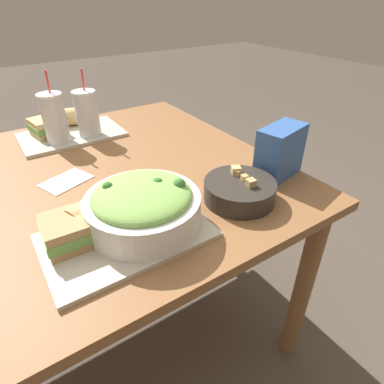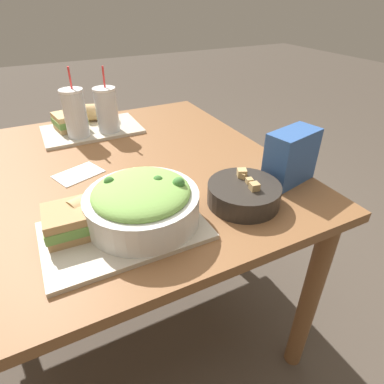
% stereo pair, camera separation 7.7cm
% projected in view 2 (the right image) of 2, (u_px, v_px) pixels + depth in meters
% --- Properties ---
extents(ground_plane, '(12.00, 12.00, 0.00)m').
position_uv_depth(ground_plane, '(130.00, 312.00, 1.42)').
color(ground_plane, '#4C4238').
extents(dining_table, '(1.12, 1.09, 0.72)m').
position_uv_depth(dining_table, '(110.00, 193.00, 1.08)').
color(dining_table, brown).
rests_on(dining_table, ground_plane).
extents(tray_near, '(0.38, 0.24, 0.01)m').
position_uv_depth(tray_near, '(125.00, 231.00, 0.76)').
color(tray_near, '#BCB29E').
rests_on(tray_near, dining_table).
extents(tray_far, '(0.38, 0.24, 0.01)m').
position_uv_depth(tray_far, '(92.00, 130.00, 1.30)').
color(tray_far, '#BCB29E').
rests_on(tray_far, dining_table).
extents(salad_bowl, '(0.27, 0.27, 0.11)m').
position_uv_depth(salad_bowl, '(142.00, 202.00, 0.76)').
color(salad_bowl, white).
rests_on(salad_bowl, tray_near).
extents(soup_bowl, '(0.20, 0.20, 0.08)m').
position_uv_depth(soup_bowl, '(244.00, 193.00, 0.86)').
color(soup_bowl, '#2D2823').
rests_on(soup_bowl, dining_table).
extents(sandwich_near, '(0.12, 0.12, 0.06)m').
position_uv_depth(sandwich_near, '(71.00, 221.00, 0.73)').
color(sandwich_near, tan).
rests_on(sandwich_near, tray_near).
extents(baguette_near, '(0.13, 0.11, 0.07)m').
position_uv_depth(baguette_near, '(95.00, 204.00, 0.78)').
color(baguette_near, tan).
rests_on(baguette_near, tray_near).
extents(sandwich_far, '(0.13, 0.13, 0.06)m').
position_uv_depth(sandwich_far, '(70.00, 121.00, 1.28)').
color(sandwich_far, tan).
rests_on(sandwich_far, tray_far).
extents(baguette_far, '(0.13, 0.10, 0.07)m').
position_uv_depth(baguette_far, '(100.00, 112.00, 1.37)').
color(baguette_far, tan).
rests_on(baguette_far, tray_far).
extents(drink_cup_dark, '(0.09, 0.09, 0.25)m').
position_uv_depth(drink_cup_dark, '(75.00, 115.00, 1.19)').
color(drink_cup_dark, silver).
rests_on(drink_cup_dark, tray_far).
extents(drink_cup_red, '(0.09, 0.09, 0.25)m').
position_uv_depth(drink_cup_red, '(107.00, 111.00, 1.24)').
color(drink_cup_red, silver).
rests_on(drink_cup_red, tray_far).
extents(chip_bag, '(0.17, 0.11, 0.16)m').
position_uv_depth(chip_bag, '(291.00, 157.00, 0.93)').
color(chip_bag, '#335BA3').
rests_on(chip_bag, dining_table).
extents(napkin_folded, '(0.16, 0.14, 0.00)m').
position_uv_depth(napkin_folded, '(79.00, 174.00, 1.01)').
color(napkin_folded, white).
rests_on(napkin_folded, dining_table).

